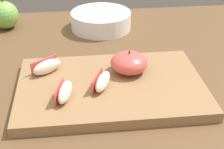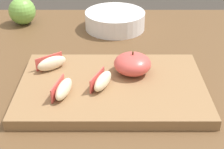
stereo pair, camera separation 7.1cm
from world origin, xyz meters
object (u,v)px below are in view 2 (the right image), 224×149
at_px(apple_half_skin_up, 132,64).
at_px(apple_wedge_right, 51,63).
at_px(whole_apple_granny_green, 22,11).
at_px(apple_wedge_left, 62,89).
at_px(apple_wedge_middle, 101,81).
at_px(cutting_board, 112,87).
at_px(ceramic_fruit_bowl, 114,20).

distance_m(apple_half_skin_up, apple_wedge_right, 0.18).
bearing_deg(whole_apple_granny_green, apple_wedge_right, -66.91).
height_order(apple_wedge_left, apple_wedge_right, same).
xyz_separation_m(apple_wedge_right, apple_wedge_middle, (0.11, -0.08, 0.00)).
relative_size(apple_wedge_right, whole_apple_granny_green, 0.77).
bearing_deg(cutting_board, apple_half_skin_up, 44.81).
distance_m(apple_wedge_right, whole_apple_granny_green, 0.35).
distance_m(cutting_board, whole_apple_granny_green, 0.47).
relative_size(apple_wedge_middle, whole_apple_granny_green, 0.81).
bearing_deg(apple_half_skin_up, ceramic_fruit_bowl, 96.70).
bearing_deg(apple_wedge_right, apple_wedge_left, -69.84).
relative_size(apple_half_skin_up, apple_wedge_right, 1.18).
bearing_deg(cutting_board, apple_wedge_left, -154.05).
relative_size(cutting_board, ceramic_fruit_bowl, 2.21).
bearing_deg(apple_wedge_right, cutting_board, -23.22).
distance_m(apple_wedge_right, ceramic_fruit_bowl, 0.32).
xyz_separation_m(apple_wedge_left, ceramic_fruit_bowl, (0.10, 0.39, -0.01)).
xyz_separation_m(apple_wedge_left, apple_wedge_middle, (0.08, 0.03, 0.00)).
bearing_deg(apple_wedge_right, ceramic_fruit_bowl, 63.41).
xyz_separation_m(cutting_board, apple_half_skin_up, (0.04, 0.04, 0.03)).
xyz_separation_m(cutting_board, apple_wedge_right, (-0.14, 0.06, 0.03)).
bearing_deg(whole_apple_granny_green, apple_wedge_middle, -57.68).
height_order(apple_wedge_left, ceramic_fruit_bowl, same).
xyz_separation_m(apple_wedge_right, whole_apple_granny_green, (-0.14, 0.32, 0.00)).
height_order(cutting_board, apple_wedge_middle, apple_wedge_middle).
bearing_deg(apple_wedge_right, whole_apple_granny_green, 113.09).
height_order(cutting_board, apple_half_skin_up, apple_half_skin_up).
height_order(apple_half_skin_up, apple_wedge_middle, apple_half_skin_up).
xyz_separation_m(apple_wedge_middle, ceramic_fruit_bowl, (0.03, 0.36, -0.01)).
bearing_deg(apple_wedge_right, apple_half_skin_up, -5.27).
bearing_deg(cutting_board, whole_apple_granny_green, 125.71).
relative_size(cutting_board, apple_half_skin_up, 4.79).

